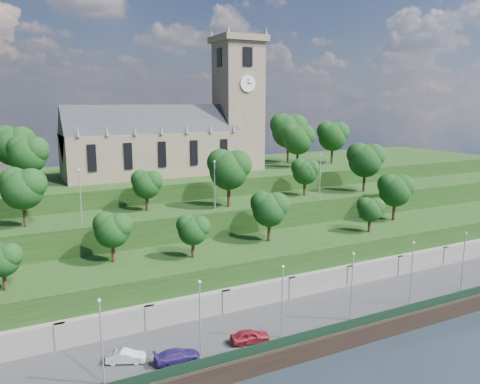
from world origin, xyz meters
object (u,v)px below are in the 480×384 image
car_left (250,336)px  car_middle (126,356)px  car_right (177,356)px  church (176,134)px

car_left → car_middle: bearing=90.6°
car_left → car_right: size_ratio=0.92×
car_left → car_right: car_left is taller
church → car_left: size_ratio=8.69×
church → car_middle: (-20.02, -40.64, -19.86)m
car_right → church: bearing=-15.3°
church → car_left: (-6.54, -42.80, -19.77)m
car_left → car_middle: car_left is taller
church → car_middle: church is taller
car_left → car_middle: (-13.48, 2.16, -0.09)m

